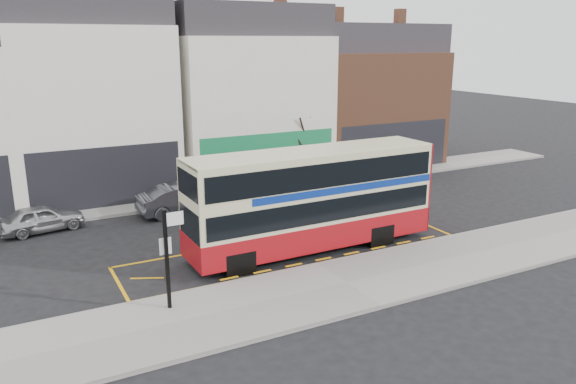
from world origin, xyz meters
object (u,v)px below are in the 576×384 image
double_decker_bus (313,198)px  car_white (394,167)px  bus_stop_post (168,250)px  street_tree_right (296,124)px  car_silver (41,218)px  car_grey (184,199)px

double_decker_bus → car_white: 13.25m
bus_stop_post → car_white: (17.15, 10.69, -1.31)m
bus_stop_post → street_tree_right: street_tree_right is taller
double_decker_bus → car_silver: bearing=141.3°
double_decker_bus → car_silver: double_decker_bus is taller
car_silver → car_white: bearing=-98.4°
car_grey → street_tree_right: size_ratio=0.88×
car_white → double_decker_bus: bearing=122.3°
double_decker_bus → car_grey: 8.01m
double_decker_bus → car_grey: double_decker_bus is taller
double_decker_bus → car_white: size_ratio=1.99×
car_silver → street_tree_right: bearing=-89.1°
car_grey → street_tree_right: bearing=-71.6°
double_decker_bus → street_tree_right: 11.40m
bus_stop_post → street_tree_right: bearing=47.4°
bus_stop_post → street_tree_right: 17.35m
car_white → street_tree_right: size_ratio=1.02×
double_decker_bus → street_tree_right: (4.80, 10.25, 1.31)m
car_white → car_silver: bearing=86.2°
car_silver → car_white: 20.08m
car_grey → car_white: bearing=-89.2°
car_grey → street_tree_right: (7.94, 3.02, 2.74)m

